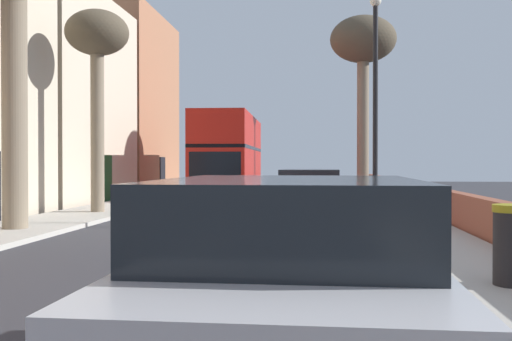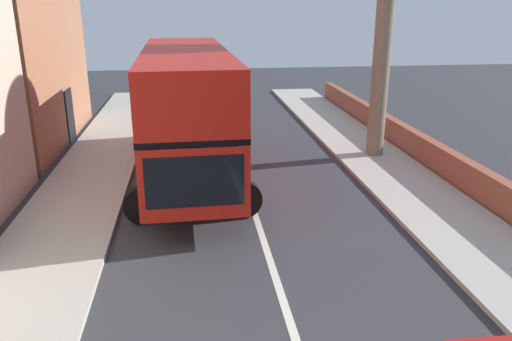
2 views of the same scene
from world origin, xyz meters
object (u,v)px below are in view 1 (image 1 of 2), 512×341
object	(u,v)px
lamppost_right	(375,89)
double_decker_bus	(229,151)
parked_car_red_right_2	(311,192)
street_tree_right_1	(363,47)
parked_car_silver_right_1	(291,280)
street_tree_left_2	(97,46)

from	to	relation	value
lamppost_right	double_decker_bus	bearing A→B (deg)	114.71
parked_car_red_right_2	street_tree_right_1	xyz separation A→B (m)	(2.54, 13.71, 6.80)
street_tree_right_1	parked_car_silver_right_1	bearing A→B (deg)	-95.30
street_tree_right_1	lamppost_right	xyz separation A→B (m)	(-0.73, -14.38, -3.90)
double_decker_bus	parked_car_red_right_2	distance (m)	13.15
street_tree_right_1	lamppost_right	world-z (taller)	street_tree_right_1
parked_car_red_right_2	street_tree_right_1	bearing A→B (deg)	79.52
parked_car_red_right_2	street_tree_left_2	bearing A→B (deg)	164.98
street_tree_left_2	parked_car_silver_right_1	bearing A→B (deg)	-65.28
street_tree_left_2	lamppost_right	distance (m)	9.51
double_decker_bus	street_tree_right_1	bearing A→B (deg)	11.22
parked_car_red_right_2	lamppost_right	size ratio (longest dim) A/B	0.65
double_decker_bus	street_tree_left_2	bearing A→B (deg)	-105.80
double_decker_bus	parked_car_silver_right_1	bearing A→B (deg)	-80.83
street_tree_right_1	street_tree_left_2	size ratio (longest dim) A/B	1.35
street_tree_right_1	lamppost_right	size ratio (longest dim) A/B	1.45
parked_car_silver_right_1	street_tree_left_2	bearing A→B (deg)	114.72
parked_car_red_right_2	lamppost_right	world-z (taller)	lamppost_right
street_tree_right_1	lamppost_right	distance (m)	14.91
lamppost_right	street_tree_left_2	bearing A→B (deg)	163.90
parked_car_silver_right_1	lamppost_right	bearing A→B (deg)	82.09
parked_car_silver_right_1	double_decker_bus	bearing A→B (deg)	99.17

